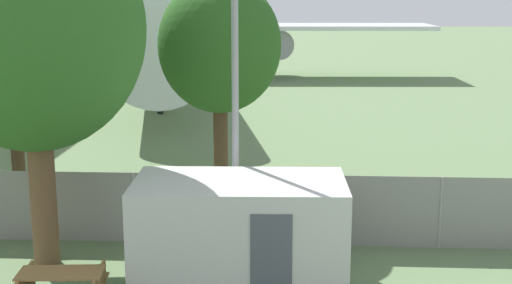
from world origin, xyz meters
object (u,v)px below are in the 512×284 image
Objects in this scene: airplane at (158,19)px; tree_far_right at (220,47)px; tree_behind_benches at (12,79)px; tree_near_hangar at (32,30)px; portable_cabin at (240,232)px.

tree_far_right is (7.29, -28.82, 0.44)m from airplane.
tree_far_right reaches higher than tree_behind_benches.
tree_behind_benches is 0.84× the size of tree_far_right.
tree_behind_benches is (-2.54, 4.92, -1.71)m from tree_near_hangar.
portable_cabin is 6.36m from tree_near_hangar.
airplane reaches higher than tree_near_hangar.
tree_far_right is at bearing 98.25° from portable_cabin.
tree_near_hangar is (3.65, -33.40, 1.15)m from airplane.
tree_near_hangar is 1.47× the size of tree_behind_benches.
portable_cabin is at bearing -10.43° from tree_near_hangar.
portable_cabin is 0.69× the size of tree_far_right.
airplane is 29.74m from tree_far_right.
tree_behind_benches is (-7.16, 5.77, 2.58)m from portable_cabin.
airplane is at bearing 96.24° from tree_near_hangar.
tree_far_right is (3.64, 4.57, -0.71)m from tree_near_hangar.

